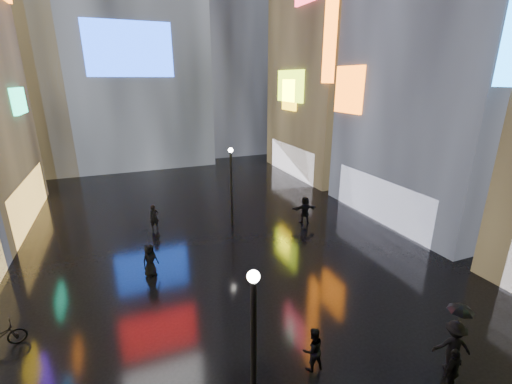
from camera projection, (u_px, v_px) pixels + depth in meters
ground at (211, 229)px, 22.38m from camera, size 140.00×140.00×0.00m
building_right_far at (342, 27)px, 32.42m from camera, size 10.28×12.00×28.00m
tower_flank_right at (222, 15)px, 43.11m from camera, size 12.00×12.00×34.00m
tower_flank_left at (4, 38)px, 32.73m from camera, size 10.00×10.00×26.00m
lamp_near at (254, 351)px, 8.46m from camera, size 0.30×0.30×5.20m
lamp_far at (231, 182)px, 22.22m from camera, size 0.30×0.30×5.20m
pedestrian_1 at (313, 349)px, 11.36m from camera, size 0.77×0.60×1.58m
pedestrian_2 at (453, 346)px, 11.34m from camera, size 1.37×1.18×1.84m
pedestrian_3 at (452, 371)px, 10.52m from camera, size 0.99×0.57×1.59m
pedestrian_4 at (150, 260)px, 16.84m from camera, size 0.97×0.86×1.67m
pedestrian_5 at (305, 210)px, 22.99m from camera, size 1.79×0.81×1.87m
pedestrian_6 at (154, 217)px, 22.05m from camera, size 0.67×0.52×1.65m
umbrella_1 at (460, 314)px, 10.94m from camera, size 1.00×1.00×0.68m
umbrella_2 at (147, 237)px, 16.45m from camera, size 1.29×1.29×0.84m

